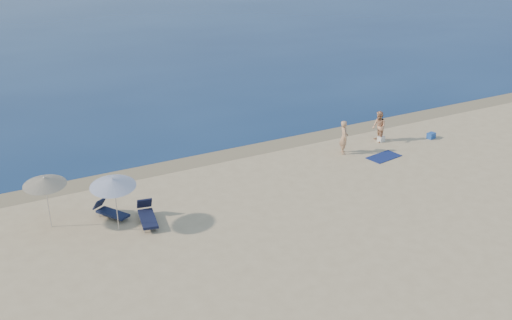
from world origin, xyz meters
The scene contains 10 objects.
wet_sand_strip centered at (0.00, 19.40, 0.00)m, with size 240.00×1.60×0.00m, color #847254.
person_left centered at (2.92, 16.80, 0.84)m, with size 0.61×0.40×1.68m, color tan.
person_right centered at (5.44, 17.25, 0.81)m, with size 0.78×0.61×1.61m, color tan.
beach_towel centered at (4.36, 15.44, 0.01)m, with size 1.65×0.92×0.03m, color #0F1A4E.
white_bag centered at (5.58, 17.18, 0.14)m, with size 0.32×0.27×0.27m, color silver.
blue_cooler centered at (8.16, 16.28, 0.15)m, with size 0.43×0.30×0.30m, color #1E4AA4.
umbrella_near centered at (-9.20, 14.65, 1.95)m, with size 2.24×2.25×2.25m.
umbrella_far centered at (-11.39, 16.12, 1.90)m, with size 2.09×2.10×2.17m.
lounger_left centered at (-9.13, 15.70, 0.25)m, with size 1.21×1.59×0.68m.
lounger_right centered at (-8.00, 14.58, 0.29)m, with size 0.91×1.86×0.78m.
Camera 1 is at (-14.83, -6.86, 11.96)m, focal length 45.00 mm.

